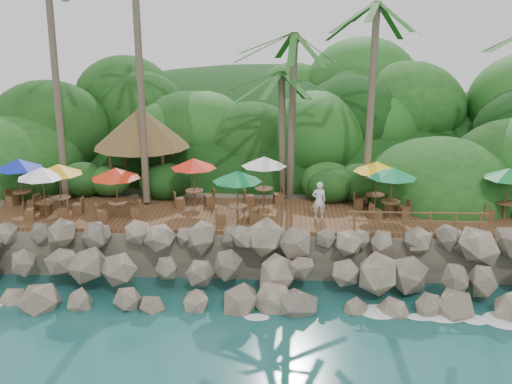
{
  "coord_description": "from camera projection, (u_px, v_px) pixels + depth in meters",
  "views": [
    {
      "loc": [
        1.3,
        -20.7,
        11.34
      ],
      "look_at": [
        0.0,
        6.0,
        3.4
      ],
      "focal_mm": 40.49,
      "sensor_mm": 36.0,
      "label": 1
    }
  ],
  "objects": [
    {
      "name": "railing",
      "position": [
        417.0,
        220.0,
        25.44
      ],
      "size": [
        6.1,
        0.1,
        1.0
      ],
      "color": "brown",
      "rests_on": "terrace"
    },
    {
      "name": "jungle_hill",
      "position": [
        267.0,
        170.0,
        45.61
      ],
      "size": [
        44.8,
        28.0,
        15.4
      ],
      "primitive_type": "ellipsoid",
      "color": "#143811",
      "rests_on": "ground"
    },
    {
      "name": "foam_line",
      "position": [
        249.0,
        311.0,
        23.39
      ],
      "size": [
        25.2,
        0.8,
        0.06
      ],
      "color": "white",
      "rests_on": "ground"
    },
    {
      "name": "ground",
      "position": [
        249.0,
        316.0,
        23.11
      ],
      "size": [
        140.0,
        140.0,
        0.0
      ],
      "primitive_type": "plane",
      "color": "#19514F",
      "rests_on": "ground"
    },
    {
      "name": "palms",
      "position": [
        279.0,
        4.0,
        28.0
      ],
      "size": [
        29.94,
        6.95,
        14.9
      ],
      "color": "brown",
      "rests_on": "ground"
    },
    {
      "name": "jungle_foliage",
      "position": [
        263.0,
        203.0,
        37.47
      ],
      "size": [
        44.0,
        16.0,
        12.0
      ],
      "primitive_type": null,
      "color": "#143811",
      "rests_on": "ground"
    },
    {
      "name": "seawall",
      "position": [
        251.0,
        269.0,
        24.7
      ],
      "size": [
        29.0,
        4.0,
        2.3
      ],
      "primitive_type": null,
      "color": "gray",
      "rests_on": "ground"
    },
    {
      "name": "land_base",
      "position": [
        263.0,
        183.0,
        38.13
      ],
      "size": [
        32.0,
        25.2,
        2.1
      ],
      "primitive_type": "cube",
      "color": "gray",
      "rests_on": "ground"
    },
    {
      "name": "dining_clusters",
      "position": [
        220.0,
        173.0,
        27.6
      ],
      "size": [
        25.91,
        5.26,
        2.5
      ],
      "color": "brown",
      "rests_on": "terrace"
    },
    {
      "name": "terrace",
      "position": [
        256.0,
        215.0,
        28.23
      ],
      "size": [
        26.0,
        5.0,
        0.2
      ],
      "primitive_type": "cube",
      "color": "brown",
      "rests_on": "land_base"
    },
    {
      "name": "waiter",
      "position": [
        319.0,
        200.0,
        27.23
      ],
      "size": [
        0.68,
        0.47,
        1.81
      ],
      "primitive_type": "imported",
      "rotation": [
        0.0,
        0.0,
        3.21
      ],
      "color": "white",
      "rests_on": "terrace"
    },
    {
      "name": "palapa",
      "position": [
        141.0,
        127.0,
        31.41
      ],
      "size": [
        5.28,
        5.28,
        4.6
      ],
      "color": "brown",
      "rests_on": "ground"
    }
  ]
}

